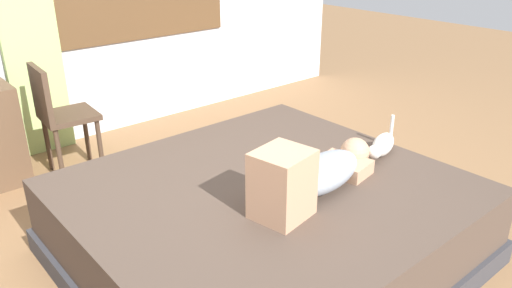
{
  "coord_description": "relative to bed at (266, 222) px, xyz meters",
  "views": [
    {
      "loc": [
        -1.47,
        -1.67,
        1.77
      ],
      "look_at": [
        0.24,
        0.32,
        0.62
      ],
      "focal_mm": 35.01,
      "sensor_mm": 36.0,
      "label": 1
    }
  ],
  "objects": [
    {
      "name": "person_lying",
      "position": [
        0.13,
        -0.23,
        0.35
      ],
      "size": [
        0.94,
        0.4,
        0.34
      ],
      "color": "#8C939E",
      "rests_on": "bed"
    },
    {
      "name": "curtain_left",
      "position": [
        -0.41,
        2.35,
        0.99
      ],
      "size": [
        0.44,
        0.06,
        2.44
      ],
      "primitive_type": "cube",
      "color": "#ADCC75",
      "rests_on": "ground"
    },
    {
      "name": "bed",
      "position": [
        0.0,
        0.0,
        0.0
      ],
      "size": [
        2.05,
        1.91,
        0.47
      ],
      "color": "#38383D",
      "rests_on": "ground"
    },
    {
      "name": "cat",
      "position": [
        0.8,
        -0.17,
        0.31
      ],
      "size": [
        0.35,
        0.18,
        0.21
      ],
      "color": "silver",
      "rests_on": "bed"
    },
    {
      "name": "ground_plane",
      "position": [
        -0.14,
        -0.12,
        -0.23
      ],
      "size": [
        16.0,
        16.0,
        0.0
      ],
      "primitive_type": "plane",
      "color": "olive"
    },
    {
      "name": "chair_by_desk",
      "position": [
        -0.46,
        1.8,
        0.28
      ],
      "size": [
        0.4,
        0.4,
        0.86
      ],
      "color": "#4C3828",
      "rests_on": "ground"
    }
  ]
}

